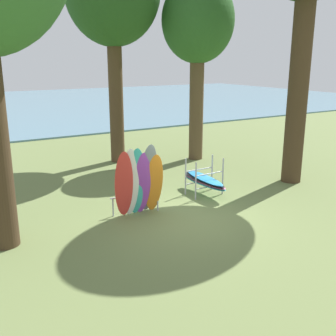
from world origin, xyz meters
The scene contains 5 objects.
ground_plane centered at (0.00, 0.00, 0.00)m, with size 80.00×80.00×0.00m, color olive.
lake_water centered at (0.00, 31.80, 0.05)m, with size 80.00×36.00×0.10m, color slate.
tree_far_left_back centered at (4.25, 5.83, 5.80)m, with size 3.08×3.08×7.77m.
leaning_board_pile centered at (-1.11, 0.90, 1.02)m, with size 1.57×0.92×2.20m.
board_storage_rack centered at (1.65, 1.54, 0.50)m, with size 1.15×2.13×1.25m.
Camera 1 is at (-5.99, -8.89, 4.45)m, focal length 42.83 mm.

